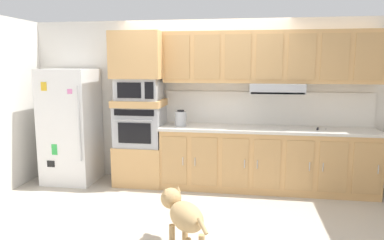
{
  "coord_description": "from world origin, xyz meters",
  "views": [
    {
      "loc": [
        0.66,
        -4.48,
        1.83
      ],
      "look_at": [
        -0.05,
        0.03,
        1.12
      ],
      "focal_mm": 33.68,
      "sensor_mm": 36.0,
      "label": 1
    }
  ],
  "objects": [
    {
      "name": "microwave",
      "position": [
        -0.96,
        0.75,
        1.46
      ],
      "size": [
        0.64,
        0.54,
        0.32
      ],
      "color": "#A8AAAF",
      "rests_on": "appliance_mid_shelf"
    },
    {
      "name": "oven_base_cabinet",
      "position": [
        -0.96,
        0.75,
        0.3
      ],
      "size": [
        0.74,
        0.62,
        0.6
      ],
      "primitive_type": "cube",
      "color": "tan",
      "rests_on": "ground"
    },
    {
      "name": "screwdriver",
      "position": [
        1.64,
        0.71,
        0.93
      ],
      "size": [
        0.15,
        0.14,
        0.03
      ],
      "color": "black",
      "rests_on": "countertop_slab"
    },
    {
      "name": "lower_cabinet_run",
      "position": [
        0.94,
        0.75,
        0.44
      ],
      "size": [
        3.06,
        0.63,
        0.88
      ],
      "color": "tan",
      "rests_on": "ground"
    },
    {
      "name": "appliance_upper_cabinet",
      "position": [
        -0.96,
        0.75,
        1.96
      ],
      "size": [
        0.74,
        0.62,
        0.68
      ],
      "primitive_type": "cube",
      "color": "tan",
      "rests_on": "microwave"
    },
    {
      "name": "backsplash_panel",
      "position": [
        0.94,
        1.04,
        1.17
      ],
      "size": [
        3.1,
        0.02,
        0.5
      ],
      "primitive_type": "cube",
      "color": "white",
      "rests_on": "countertop_slab"
    },
    {
      "name": "appliance_mid_shelf",
      "position": [
        -0.96,
        0.75,
        1.25
      ],
      "size": [
        0.74,
        0.62,
        0.1
      ],
      "primitive_type": "cube",
      "color": "tan",
      "rests_on": "built_in_oven"
    },
    {
      "name": "electric_kettle",
      "position": [
        -0.32,
        0.7,
        1.03
      ],
      "size": [
        0.17,
        0.17,
        0.24
      ],
      "color": "#A8AAAF",
      "rests_on": "countertop_slab"
    },
    {
      "name": "ground_plane",
      "position": [
        0.0,
        0.0,
        0.0
      ],
      "size": [
        9.6,
        9.6,
        0.0
      ],
      "primitive_type": "plane",
      "color": "#B2A899"
    },
    {
      "name": "back_kitchen_wall",
      "position": [
        0.0,
        1.11,
        1.25
      ],
      "size": [
        6.2,
        0.12,
        2.5
      ],
      "primitive_type": "cube",
      "color": "silver",
      "rests_on": "ground"
    },
    {
      "name": "built_in_oven",
      "position": [
        -0.96,
        0.75,
        0.9
      ],
      "size": [
        0.7,
        0.62,
        0.6
      ],
      "color": "#A8AAAF",
      "rests_on": "oven_base_cabinet"
    },
    {
      "name": "countertop_slab",
      "position": [
        0.94,
        0.75,
        0.9
      ],
      "size": [
        3.1,
        0.64,
        0.04
      ],
      "primitive_type": "cube",
      "color": "beige",
      "rests_on": "lower_cabinet_run"
    },
    {
      "name": "upper_cabinet_with_hood",
      "position": [
        0.95,
        0.87,
        1.9
      ],
      "size": [
        3.06,
        0.48,
        0.88
      ],
      "color": "tan",
      "rests_on": "backsplash_panel"
    },
    {
      "name": "refrigerator",
      "position": [
        -2.06,
        0.68,
        0.88
      ],
      "size": [
        0.76,
        0.73,
        1.76
      ],
      "color": "white",
      "rests_on": "ground"
    },
    {
      "name": "dog",
      "position": [
        0.05,
        -1.19,
        0.38
      ],
      "size": [
        0.59,
        0.73,
        0.58
      ],
      "rotation": [
        0.0,
        0.0,
        2.24
      ],
      "color": "tan",
      "rests_on": "ground"
    }
  ]
}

